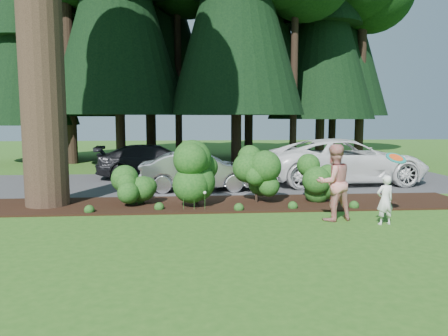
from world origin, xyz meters
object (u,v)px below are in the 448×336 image
object	(u,v)px
car_silver_wagon	(199,171)
frisbee	(396,158)
car_white_suv	(345,161)
adult	(334,183)
child	(385,200)
car_dark_suv	(155,161)

from	to	relation	value
car_silver_wagon	frisbee	bearing A→B (deg)	-137.20
car_silver_wagon	car_white_suv	size ratio (longest dim) A/B	0.66
frisbee	adult	bearing A→B (deg)	171.12
child	adult	xyz separation A→B (m)	(-1.11, 0.55, 0.36)
car_silver_wagon	frisbee	size ratio (longest dim) A/B	8.04
adult	frisbee	size ratio (longest dim) A/B	3.75
car_white_suv	car_dark_suv	bearing A→B (deg)	71.26
car_white_suv	adult	world-z (taller)	adult
car_white_suv	frisbee	distance (m)	6.27
child	frisbee	distance (m)	1.12
child	frisbee	bearing A→B (deg)	-150.11
car_dark_suv	frisbee	size ratio (longest dim) A/B	9.45
child	car_dark_suv	bearing A→B (deg)	-63.46
car_white_suv	frisbee	bearing A→B (deg)	168.08
car_dark_suv	child	world-z (taller)	car_dark_suv
car_silver_wagon	child	xyz separation A→B (m)	(4.42, -5.31, -0.11)
adult	car_silver_wagon	bearing A→B (deg)	-70.45
car_white_suv	child	size ratio (longest dim) A/B	5.18
child	car_white_suv	bearing A→B (deg)	-111.09
adult	frisbee	world-z (taller)	adult
child	adult	size ratio (longest dim) A/B	0.63
car_silver_wagon	frisbee	world-z (taller)	frisbee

